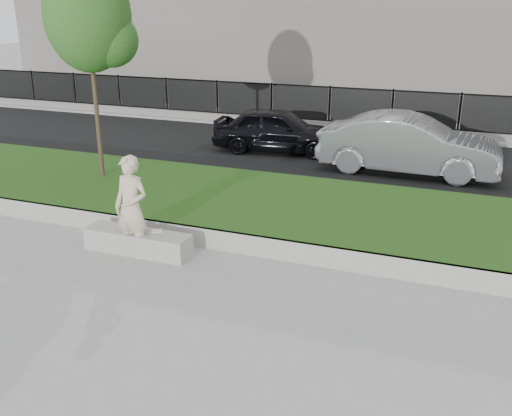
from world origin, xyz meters
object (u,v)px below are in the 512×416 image
at_px(book, 156,231).
at_px(young_tree, 91,20).
at_px(stone_bench, 138,242).
at_px(car_dark, 278,130).
at_px(car_silver, 409,144).
at_px(man, 132,207).

relative_size(book, young_tree, 0.04).
height_order(stone_bench, car_dark, car_dark).
bearing_deg(young_tree, book, -42.54).
relative_size(stone_bench, book, 10.32).
xyz_separation_m(young_tree, car_silver, (6.77, 4.10, -3.22)).
distance_m(stone_bench, car_silver, 8.15).
bearing_deg(car_silver, young_tree, 122.61).
height_order(man, car_dark, man).
height_order(stone_bench, young_tree, young_tree).
bearing_deg(stone_bench, young_tree, 132.94).
bearing_deg(book, man, -176.58).
bearing_deg(young_tree, car_dark, 61.49).
xyz_separation_m(book, car_silver, (3.69, 6.93, 0.39)).
relative_size(stone_bench, car_dark, 0.52).
height_order(stone_bench, book, book).
bearing_deg(car_silver, man, 152.32).
distance_m(stone_bench, book, 0.42).
distance_m(book, young_tree, 5.52).
bearing_deg(car_silver, car_dark, 78.20).
relative_size(young_tree, car_dark, 1.27).
xyz_separation_m(stone_bench, book, (0.34, 0.12, 0.22)).
bearing_deg(book, car_silver, 25.24).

